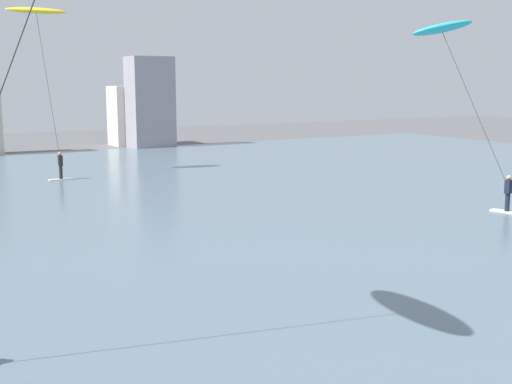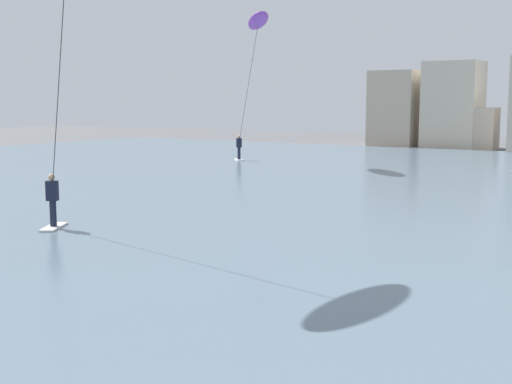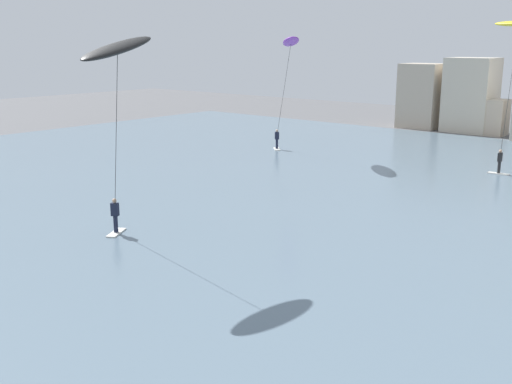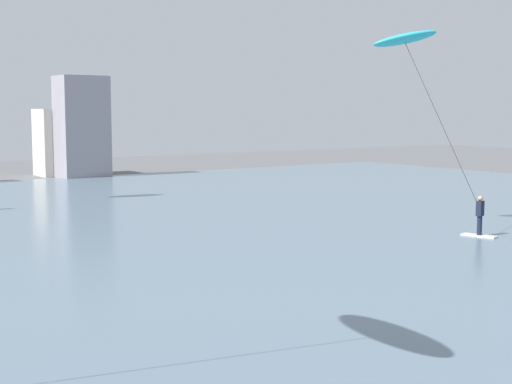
% 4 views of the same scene
% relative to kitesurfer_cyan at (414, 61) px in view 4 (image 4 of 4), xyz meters
% --- Properties ---
extents(water_bay, '(84.00, 52.00, 0.10)m').
position_rel_kitesurfer_cyan_xyz_m(water_bay, '(-13.85, 6.48, -7.15)').
color(water_bay, slate).
rests_on(water_bay, ground).
extents(kitesurfer_cyan, '(2.92, 5.04, 8.59)m').
position_rel_kitesurfer_cyan_xyz_m(kitesurfer_cyan, '(0.00, 0.00, 0.00)').
color(kitesurfer_cyan, silver).
rests_on(kitesurfer_cyan, water_bay).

